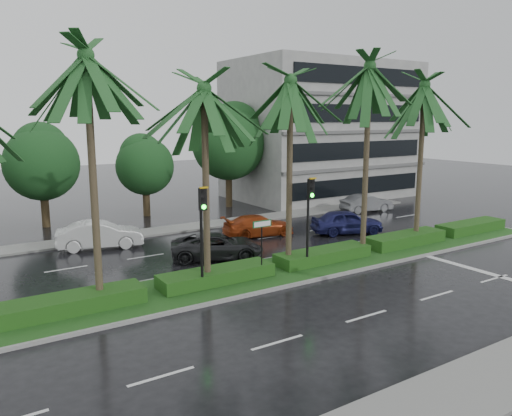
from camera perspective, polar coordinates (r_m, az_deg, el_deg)
ground at (r=22.73m, az=3.47°, el=-8.16°), size 120.00×120.00×0.00m
near_sidewalk at (r=16.30m, az=26.13°, el=-16.82°), size 40.00×2.40×0.12m
far_sidewalk at (r=32.81m, az=-8.98°, el=-2.35°), size 40.00×2.00×0.12m
median at (r=23.48m, az=2.02°, el=-7.33°), size 36.00×4.00×0.15m
hedge at (r=23.37m, az=2.03°, el=-6.46°), size 35.20×1.40×0.60m
lane_markings at (r=24.26m, az=9.92°, el=-7.07°), size 34.00×13.06×0.01m
palm_row at (r=21.72m, az=-0.64°, el=13.02°), size 26.30×4.20×10.33m
signal_median_left at (r=20.17m, az=-6.16°, el=-1.76°), size 0.34×0.42×4.36m
signal_median_right at (r=23.10m, az=6.12°, el=-0.21°), size 0.34×0.42×4.36m
street_sign at (r=21.98m, az=0.68°, el=-3.03°), size 0.95×0.09×2.60m
bg_trees at (r=37.67m, az=-11.17°, el=6.28°), size 32.50×5.86×8.47m
building at (r=46.24m, az=7.48°, el=8.79°), size 16.00×10.00×12.00m
car_white at (r=29.08m, az=-17.41°, el=-2.93°), size 2.68×4.88×1.52m
car_darkgrey at (r=25.83m, az=-4.45°, el=-4.36°), size 3.94×5.23×1.32m
car_red at (r=30.59m, az=0.29°, el=-2.02°), size 2.47×4.67×1.29m
car_blue at (r=31.69m, az=10.36°, el=-1.56°), size 3.26×4.77×1.51m
car_grey at (r=39.30m, az=12.52°, el=0.55°), size 2.09×4.25×1.34m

